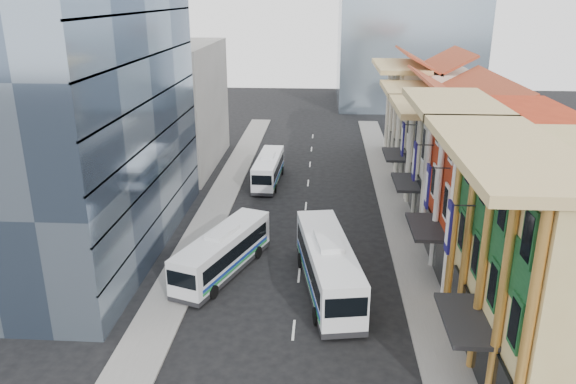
# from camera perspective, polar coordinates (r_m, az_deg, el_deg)

# --- Properties ---
(sidewalk_right) EXTENTS (3.00, 90.00, 0.15)m
(sidewalk_right) POSITION_cam_1_polar(r_m,az_deg,el_deg) (47.71, 11.81, -4.58)
(sidewalk_right) COLOR slate
(sidewalk_right) RESTS_ON ground
(sidewalk_left) EXTENTS (3.00, 90.00, 0.15)m
(sidewalk_left) POSITION_cam_1_polar(r_m,az_deg,el_deg) (48.27, -8.64, -4.09)
(sidewalk_left) COLOR slate
(sidewalk_left) RESTS_ON ground
(shophouse_tan) EXTENTS (8.00, 14.00, 12.00)m
(shophouse_tan) POSITION_cam_1_polar(r_m,az_deg,el_deg) (31.83, 26.55, -7.23)
(shophouse_tan) COLOR tan
(shophouse_tan) RESTS_ON ground
(shophouse_red) EXTENTS (8.00, 10.00, 12.00)m
(shophouse_red) POSITION_cam_1_polar(r_m,az_deg,el_deg) (42.25, 20.65, -0.01)
(shophouse_red) COLOR #A92D13
(shophouse_red) RESTS_ON ground
(shophouse_cream_near) EXTENTS (8.00, 9.00, 10.00)m
(shophouse_cream_near) POSITION_cam_1_polar(r_m,az_deg,el_deg) (51.26, 17.64, 2.47)
(shophouse_cream_near) COLOR beige
(shophouse_cream_near) RESTS_ON ground
(shophouse_cream_mid) EXTENTS (8.00, 9.00, 10.00)m
(shophouse_cream_mid) POSITION_cam_1_polar(r_m,az_deg,el_deg) (59.72, 15.71, 5.01)
(shophouse_cream_mid) COLOR beige
(shophouse_cream_mid) RESTS_ON ground
(shophouse_cream_far) EXTENTS (8.00, 12.00, 11.00)m
(shophouse_cream_far) POSITION_cam_1_polar(r_m,az_deg,el_deg) (69.66, 14.07, 7.57)
(shophouse_cream_far) COLOR beige
(shophouse_cream_far) RESTS_ON ground
(office_tower) EXTENTS (12.00, 26.00, 30.00)m
(office_tower) POSITION_cam_1_polar(r_m,az_deg,el_deg) (44.44, -21.53, 12.76)
(office_tower) COLOR #415067
(office_tower) RESTS_ON ground
(office_block_far) EXTENTS (10.00, 18.00, 14.00)m
(office_block_far) POSITION_cam_1_polar(r_m,az_deg,el_deg) (66.68, -11.73, 8.55)
(office_block_far) COLOR gray
(office_block_far) RESTS_ON ground
(bus_left_near) EXTENTS (5.94, 10.82, 3.40)m
(bus_left_near) POSITION_cam_1_polar(r_m,az_deg,el_deg) (40.84, -6.63, -6.02)
(bus_left_near) COLOR silver
(bus_left_near) RESTS_ON ground
(bus_left_far) EXTENTS (2.69, 9.99, 3.18)m
(bus_left_far) POSITION_cam_1_polar(r_m,az_deg,el_deg) (60.01, -2.00, 2.42)
(bus_left_far) COLOR white
(bus_left_far) RESTS_ON ground
(bus_right) EXTENTS (4.88, 12.57, 3.93)m
(bus_right) POSITION_cam_1_polar(r_m,az_deg,el_deg) (38.20, 4.08, -7.38)
(bus_right) COLOR white
(bus_right) RESTS_ON ground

